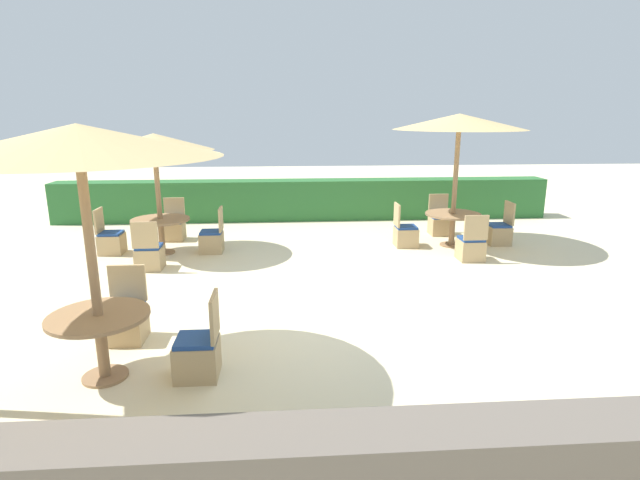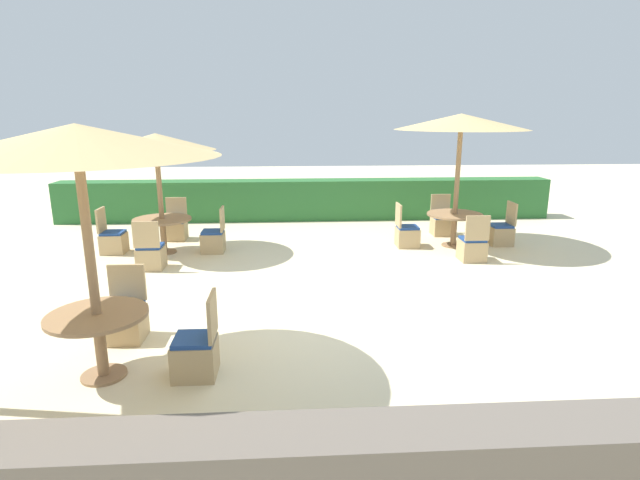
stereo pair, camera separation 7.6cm
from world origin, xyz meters
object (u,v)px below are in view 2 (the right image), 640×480
object	(u,v)px
patio_chair_back_right_south	(472,247)
parasol_back_right	(461,122)
patio_chair_back_right_east	(501,233)
round_table_front_left	(98,328)
patio_chair_front_left_north	(126,320)
round_table_back_left	(162,225)
patio_chair_back_left_west	(113,240)
patio_chair_front_left_east	(197,353)
patio_chair_back_left_east	(214,239)
patio_chair_back_left_south	(151,255)
patio_chair_back_right_north	(442,224)
parasol_back_left	(156,142)
parasol_front_left	(76,142)
round_table_back_right	(455,220)
patio_chair_back_left_north	(176,228)
patio_chair_back_right_west	(407,235)

from	to	relation	value
patio_chair_back_right_south	parasol_back_right	bearing A→B (deg)	90.52
patio_chair_back_right_east	round_table_front_left	xyz separation A→B (m)	(-6.62, -5.20, 0.31)
patio_chair_front_left_north	round_table_back_left	xyz separation A→B (m)	(-0.50, 4.06, 0.32)
parasol_back_right	patio_chair_back_left_west	bearing A→B (deg)	-179.10
patio_chair_back_right_east	patio_chair_front_left_east	size ratio (longest dim) A/B	1.00
patio_chair_back_left_east	patio_chair_back_left_south	xyz separation A→B (m)	(-0.99, -1.10, 0.00)
patio_chair_back_right_east	patio_chair_back_right_north	world-z (taller)	same
patio_chair_back_right_south	parasol_back_left	world-z (taller)	parasol_back_left
parasol_front_left	patio_chair_back_left_west	xyz separation A→B (m)	(-1.56, 5.04, -2.26)
patio_chair_back_right_south	patio_chair_back_left_east	distance (m)	5.17
patio_chair_back_right_south	round_table_front_left	world-z (taller)	patio_chair_back_right_south
round_table_back_right	patio_chair_back_left_east	bearing A→B (deg)	-178.25
patio_chair_back_left_east	round_table_back_left	bearing A→B (deg)	90.22
patio_chair_back_right_south	patio_chair_front_left_north	bearing A→B (deg)	-150.88
round_table_back_left	patio_chair_back_left_south	distance (m)	1.14
round_table_front_left	patio_chair_back_left_north	world-z (taller)	patio_chair_back_left_north
parasol_back_left	patio_chair_back_left_east	distance (m)	2.21
parasol_back_left	patio_chair_back_left_west	bearing A→B (deg)	177.41
round_table_back_right	patio_chair_back_left_east	world-z (taller)	patio_chair_back_left_east
patio_chair_back_right_east	patio_chair_back_right_west	bearing A→B (deg)	90.86
patio_chair_back_left_south	patio_chair_back_left_west	bearing A→B (deg)	132.91
round_table_back_right	patio_chair_back_right_north	distance (m)	1.07
patio_chair_back_left_south	patio_chair_back_left_north	bearing A→B (deg)	90.48
patio_chair_back_right_east	patio_chair_back_right_north	bearing A→B (deg)	46.11
round_table_back_right	patio_chair_back_right_south	xyz separation A→B (m)	(0.01, -1.10, -0.31)
round_table_front_left	patio_chair_back_left_east	size ratio (longest dim) A/B	1.13
round_table_back_left	patio_chair_back_left_west	world-z (taller)	patio_chair_back_left_west
round_table_back_right	parasol_back_left	distance (m)	6.31
parasol_front_left	round_table_front_left	bearing A→B (deg)	0.00
patio_chair_back_right_east	parasol_back_left	bearing A→B (deg)	91.64
parasol_front_left	patio_chair_back_left_north	xyz separation A→B (m)	(-0.52, 6.10, -2.26)
parasol_front_left	patio_chair_front_left_north	world-z (taller)	parasol_front_left
patio_chair_front_left_north	patio_chair_back_left_east	xyz separation A→B (m)	(0.52, 4.07, 0.00)
parasol_front_left	patio_chair_back_left_east	size ratio (longest dim) A/B	2.97
patio_chair_back_left_west	patio_chair_back_left_south	distance (m)	1.55
parasol_front_left	patio_chair_back_left_east	bearing A→B (deg)	84.49
round_table_back_left	patio_chair_back_left_west	size ratio (longest dim) A/B	1.25
round_table_front_left	parasol_back_left	bearing A→B (deg)	96.07
patio_chair_front_left_north	round_table_back_left	distance (m)	4.10
parasol_back_right	round_table_front_left	bearing A→B (deg)	-137.14
round_table_back_right	patio_chair_front_left_north	bearing A→B (deg)	-142.94
parasol_back_right	patio_chair_back_right_north	bearing A→B (deg)	87.05
parasol_back_right	patio_chair_back_right_east	distance (m)	2.57
patio_chair_back_right_east	patio_chair_back_left_north	distance (m)	7.20
patio_chair_back_right_south	patio_chair_back_left_north	distance (m)	6.42
parasol_back_right	patio_chair_back_left_west	xyz separation A→B (m)	(-7.12, -0.11, -2.33)
patio_chair_back_right_west	patio_chair_back_right_north	world-z (taller)	same
patio_chair_back_left_east	patio_chair_back_left_south	distance (m)	1.47
round_table_back_right	round_table_back_left	distance (m)	6.09
patio_chair_back_right_east	round_table_front_left	world-z (taller)	patio_chair_back_right_east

